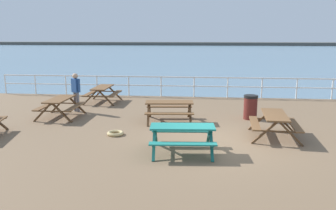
# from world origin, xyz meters

# --- Properties ---
(ground_plane) EXTENTS (30.00, 24.00, 0.20)m
(ground_plane) POSITION_xyz_m (0.00, 0.00, -0.10)
(ground_plane) COLOR brown
(sea_band) EXTENTS (142.00, 90.00, 0.01)m
(sea_band) POSITION_xyz_m (0.00, 52.75, 0.00)
(sea_band) COLOR slate
(sea_band) RESTS_ON ground
(distant_shoreline) EXTENTS (142.00, 6.00, 1.80)m
(distant_shoreline) POSITION_xyz_m (0.00, 95.75, 0.00)
(distant_shoreline) COLOR #4C4C47
(distant_shoreline) RESTS_ON ground
(seaward_railing) EXTENTS (23.07, 0.07, 1.08)m
(seaward_railing) POSITION_xyz_m (0.00, 7.75, 0.74)
(seaward_railing) COLOR white
(seaward_railing) RESTS_ON ground
(picnic_table_near_right) EXTENTS (1.54, 1.80, 0.80)m
(picnic_table_near_right) POSITION_xyz_m (-5.30, 5.80, 0.58)
(picnic_table_near_right) COLOR brown
(picnic_table_near_right) RESTS_ON ground
(picnic_table_mid_centre) EXTENTS (1.66, 1.90, 0.80)m
(picnic_table_mid_centre) POSITION_xyz_m (1.88, 0.70, 0.58)
(picnic_table_mid_centre) COLOR brown
(picnic_table_mid_centre) RESTS_ON ground
(picnic_table_far_left) EXTENTS (1.91, 1.66, 0.80)m
(picnic_table_far_left) POSITION_xyz_m (-0.99, -1.01, 0.58)
(picnic_table_far_left) COLOR #1E7A70
(picnic_table_far_left) RESTS_ON ground
(picnic_table_far_right) EXTENTS (1.55, 1.81, 0.80)m
(picnic_table_far_right) POSITION_xyz_m (-6.12, 2.65, 0.58)
(picnic_table_far_right) COLOR brown
(picnic_table_far_right) RESTS_ON ground
(picnic_table_seaward) EXTENTS (1.94, 1.69, 0.80)m
(picnic_table_seaward) POSITION_xyz_m (-1.70, 2.41, 0.58)
(picnic_table_seaward) COLOR brown
(picnic_table_seaward) RESTS_ON ground
(visitor) EXTENTS (0.46, 0.37, 1.66)m
(visitor) POSITION_xyz_m (-5.85, 3.71, 0.95)
(visitor) COLOR slate
(visitor) RESTS_ON ground
(litter_bin) EXTENTS (0.55, 0.55, 0.95)m
(litter_bin) POSITION_xyz_m (1.45, 3.12, 0.48)
(litter_bin) COLOR #591E19
(litter_bin) RESTS_ON ground
(rope_coil) EXTENTS (0.55, 0.55, 0.11)m
(rope_coil) POSITION_xyz_m (-3.31, 0.45, 0.06)
(rope_coil) COLOR tan
(rope_coil) RESTS_ON ground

